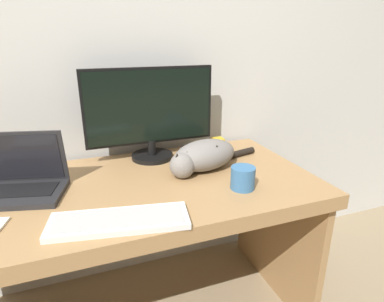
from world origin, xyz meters
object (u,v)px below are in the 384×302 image
laptop (18,182)px  cat (203,155)px  coffee_mug (243,178)px  external_keyboard (119,221)px  monitor (150,113)px

laptop → cat: (0.74, -0.03, 0.02)m
laptop → cat: laptop is taller
coffee_mug → laptop: bearing=162.5°
laptop → external_keyboard: (0.32, -0.34, -0.04)m
external_keyboard → coffee_mug: bearing=20.5°
monitor → cat: 0.32m
external_keyboard → cat: cat is taller
external_keyboard → coffee_mug: 0.50m
cat → coffee_mug: bearing=-85.8°
laptop → coffee_mug: size_ratio=3.97×
monitor → laptop: bearing=-161.1°
external_keyboard → cat: (0.42, 0.31, 0.06)m
external_keyboard → coffee_mug: coffee_mug is taller
laptop → coffee_mug: bearing=-3.3°
laptop → external_keyboard: size_ratio=0.82×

